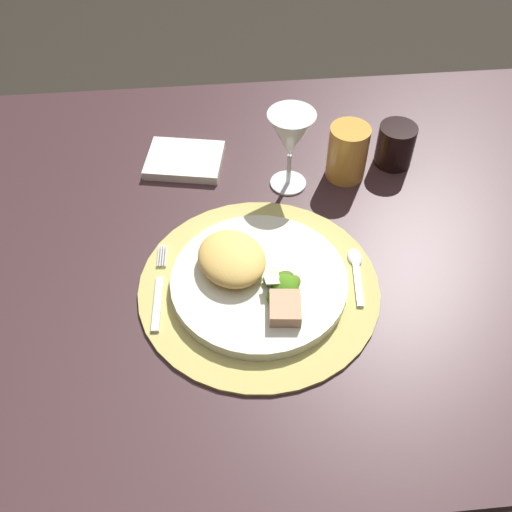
{
  "coord_description": "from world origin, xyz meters",
  "views": [
    {
      "loc": [
        -0.13,
        -0.69,
        1.49
      ],
      "look_at": [
        -0.07,
        -0.06,
        0.77
      ],
      "focal_mm": 41.66,
      "sensor_mm": 36.0,
      "label": 1
    }
  ],
  "objects_px": {
    "amber_tumbler": "(347,152)",
    "wine_glass": "(291,137)",
    "dark_tumbler": "(395,145)",
    "napkin": "(185,160)",
    "dinner_plate": "(259,282)",
    "fork": "(159,291)",
    "dining_table": "(287,298)",
    "spoon": "(356,267)"
  },
  "relations": [
    {
      "from": "dinner_plate",
      "to": "napkin",
      "type": "xyz_separation_m",
      "value": [
        -0.11,
        0.31,
        -0.01
      ]
    },
    {
      "from": "dining_table",
      "to": "napkin",
      "type": "distance_m",
      "value": 0.33
    },
    {
      "from": "fork",
      "to": "spoon",
      "type": "distance_m",
      "value": 0.32
    },
    {
      "from": "dinner_plate",
      "to": "spoon",
      "type": "height_order",
      "value": "dinner_plate"
    },
    {
      "from": "napkin",
      "to": "wine_glass",
      "type": "xyz_separation_m",
      "value": [
        0.19,
        -0.08,
        0.1
      ]
    },
    {
      "from": "dining_table",
      "to": "dinner_plate",
      "type": "distance_m",
      "value": 0.23
    },
    {
      "from": "fork",
      "to": "napkin",
      "type": "bearing_deg",
      "value": 81.82
    },
    {
      "from": "dinner_plate",
      "to": "spoon",
      "type": "relative_size",
      "value": 2.32
    },
    {
      "from": "napkin",
      "to": "fork",
      "type": "bearing_deg",
      "value": -98.18
    },
    {
      "from": "dining_table",
      "to": "dinner_plate",
      "type": "bearing_deg",
      "value": -121.53
    },
    {
      "from": "dining_table",
      "to": "dinner_plate",
      "type": "relative_size",
      "value": 4.81
    },
    {
      "from": "fork",
      "to": "wine_glass",
      "type": "xyz_separation_m",
      "value": [
        0.23,
        0.24,
        0.1
      ]
    },
    {
      "from": "napkin",
      "to": "dark_tumbler",
      "type": "relative_size",
      "value": 1.75
    },
    {
      "from": "dining_table",
      "to": "dark_tumbler",
      "type": "relative_size",
      "value": 16.45
    },
    {
      "from": "napkin",
      "to": "dining_table",
      "type": "bearing_deg",
      "value": -49.05
    },
    {
      "from": "dark_tumbler",
      "to": "dinner_plate",
      "type": "bearing_deg",
      "value": -135.16
    },
    {
      "from": "dinner_plate",
      "to": "dark_tumbler",
      "type": "relative_size",
      "value": 3.42
    },
    {
      "from": "dinner_plate",
      "to": "fork",
      "type": "relative_size",
      "value": 1.62
    },
    {
      "from": "dark_tumbler",
      "to": "dining_table",
      "type": "bearing_deg",
      "value": -141.35
    },
    {
      "from": "dark_tumbler",
      "to": "fork",
      "type": "bearing_deg",
      "value": -147.57
    },
    {
      "from": "dining_table",
      "to": "wine_glass",
      "type": "bearing_deg",
      "value": 85.24
    },
    {
      "from": "dark_tumbler",
      "to": "spoon",
      "type": "bearing_deg",
      "value": -115.52
    },
    {
      "from": "dinner_plate",
      "to": "dark_tumbler",
      "type": "xyz_separation_m",
      "value": [
        0.28,
        0.28,
        0.02
      ]
    },
    {
      "from": "dark_tumbler",
      "to": "amber_tumbler",
      "type": "bearing_deg",
      "value": -164.25
    },
    {
      "from": "amber_tumbler",
      "to": "wine_glass",
      "type": "bearing_deg",
      "value": -171.57
    },
    {
      "from": "spoon",
      "to": "amber_tumbler",
      "type": "distance_m",
      "value": 0.24
    },
    {
      "from": "dinner_plate",
      "to": "fork",
      "type": "xyz_separation_m",
      "value": [
        -0.16,
        0.0,
        -0.01
      ]
    },
    {
      "from": "dinner_plate",
      "to": "wine_glass",
      "type": "xyz_separation_m",
      "value": [
        0.08,
        0.24,
        0.09
      ]
    },
    {
      "from": "dinner_plate",
      "to": "dark_tumbler",
      "type": "bearing_deg",
      "value": 44.84
    },
    {
      "from": "spoon",
      "to": "dinner_plate",
      "type": "bearing_deg",
      "value": -172.46
    },
    {
      "from": "fork",
      "to": "dining_table",
      "type": "bearing_deg",
      "value": 25.42
    },
    {
      "from": "fork",
      "to": "wine_glass",
      "type": "distance_m",
      "value": 0.35
    },
    {
      "from": "dark_tumbler",
      "to": "napkin",
      "type": "bearing_deg",
      "value": 175.41
    },
    {
      "from": "dining_table",
      "to": "wine_glass",
      "type": "distance_m",
      "value": 0.31
    },
    {
      "from": "dining_table",
      "to": "wine_glass",
      "type": "relative_size",
      "value": 8.62
    },
    {
      "from": "dining_table",
      "to": "fork",
      "type": "height_order",
      "value": "fork"
    },
    {
      "from": "dinner_plate",
      "to": "wine_glass",
      "type": "height_order",
      "value": "wine_glass"
    },
    {
      "from": "dinner_plate",
      "to": "dark_tumbler",
      "type": "height_order",
      "value": "dark_tumbler"
    },
    {
      "from": "dinner_plate",
      "to": "spoon",
      "type": "xyz_separation_m",
      "value": [
        0.16,
        0.02,
        -0.01
      ]
    },
    {
      "from": "dining_table",
      "to": "dinner_plate",
      "type": "height_order",
      "value": "dinner_plate"
    },
    {
      "from": "spoon",
      "to": "amber_tumbler",
      "type": "bearing_deg",
      "value": 83.42
    },
    {
      "from": "dinner_plate",
      "to": "napkin",
      "type": "bearing_deg",
      "value": 109.59
    }
  ]
}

